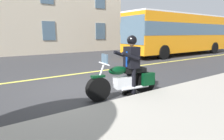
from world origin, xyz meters
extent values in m
plane|color=#333335|center=(0.00, 0.00, 0.00)|extent=(80.00, 80.00, 0.00)
cube|color=#E5DB4C|center=(0.00, -2.00, 0.01)|extent=(60.00, 0.16, 0.01)
cylinder|color=black|center=(0.10, 1.50, 0.33)|extent=(0.68, 0.28, 0.66)
cylinder|color=black|center=(-1.44, 1.69, 0.33)|extent=(0.68, 0.28, 0.66)
cube|color=silver|center=(-0.69, 1.60, 0.42)|extent=(0.59, 0.35, 0.32)
ellipsoid|color=black|center=(-0.50, 1.57, 0.78)|extent=(0.59, 0.35, 0.24)
cube|color=black|center=(-1.04, 1.64, 0.74)|extent=(0.73, 0.36, 0.12)
cube|color=black|center=(-1.36, 1.90, 0.48)|extent=(0.41, 0.17, 0.36)
cube|color=black|center=(-1.42, 1.46, 0.48)|extent=(0.41, 0.17, 0.36)
cylinder|color=silver|center=(0.08, 1.50, 0.60)|extent=(0.35, 0.09, 0.76)
cylinder|color=silver|center=(-0.08, 1.52, 1.00)|extent=(0.11, 0.60, 0.04)
cube|color=black|center=(0.10, 1.50, 0.68)|extent=(0.38, 0.20, 0.06)
cylinder|color=silver|center=(-0.97, 1.79, 0.26)|extent=(0.90, 0.19, 0.08)
cube|color=slate|center=(-0.10, 1.52, 1.12)|extent=(0.08, 0.32, 0.28)
cylinder|color=black|center=(-0.93, 1.75, 0.42)|extent=(0.14, 0.14, 0.84)
cube|color=black|center=(-0.87, 1.74, 0.05)|extent=(0.27, 0.14, 0.10)
cylinder|color=black|center=(-0.96, 1.51, 0.42)|extent=(0.14, 0.14, 0.84)
cube|color=black|center=(-0.90, 1.50, 0.05)|extent=(0.27, 0.14, 0.10)
cube|color=black|center=(-0.94, 1.63, 1.12)|extent=(0.37, 0.44, 0.60)
cube|color=navy|center=(-0.78, 1.61, 1.08)|extent=(0.03, 0.07, 0.44)
cylinder|color=black|center=(-0.74, 1.82, 1.18)|extent=(0.56, 0.17, 0.28)
cylinder|color=black|center=(-0.79, 1.39, 1.18)|extent=(0.56, 0.17, 0.28)
sphere|color=tan|center=(-0.94, 1.63, 1.55)|extent=(0.22, 0.22, 0.22)
sphere|color=black|center=(-0.94, 1.63, 1.60)|extent=(0.28, 0.28, 0.28)
cube|color=orange|center=(-11.49, -4.21, 1.77)|extent=(11.00, 2.50, 2.85)
cube|color=slate|center=(-11.49, -4.21, 2.10)|extent=(11.04, 2.52, 0.90)
cube|color=slate|center=(-5.99, -4.21, 2.00)|extent=(0.06, 2.40, 1.90)
cube|color=white|center=(-11.49, -4.21, 3.25)|extent=(11.00, 2.50, 0.10)
cylinder|color=black|center=(-7.89, -3.01, 0.50)|extent=(1.00, 0.30, 1.00)
cylinder|color=black|center=(-7.89, -5.41, 0.50)|extent=(1.00, 0.30, 1.00)
cylinder|color=black|center=(-14.69, -3.01, 0.50)|extent=(1.00, 0.30, 1.00)
cylinder|color=black|center=(-14.69, -5.41, 0.50)|extent=(1.00, 0.30, 1.00)
cube|color=slate|center=(-7.70, -10.97, 2.00)|extent=(1.10, 0.06, 1.60)
cube|color=slate|center=(-2.53, -10.97, 2.00)|extent=(1.10, 0.06, 1.60)
cube|color=slate|center=(-7.70, -10.97, 5.00)|extent=(1.10, 0.06, 1.60)
camera|label=1|loc=(2.61, 5.71, 1.79)|focal=30.53mm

